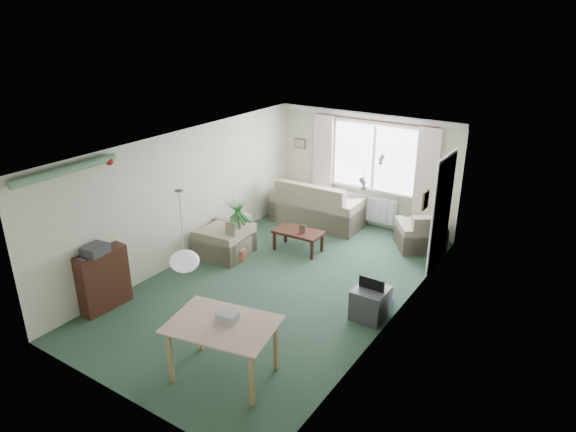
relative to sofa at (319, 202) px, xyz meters
The scene contains 25 objects.
ground 2.91m from the sofa, 73.71° to the right, with size 6.50×6.50×0.00m, color #284332.
window 1.51m from the sofa, 25.56° to the left, with size 1.80×0.03×1.30m, color white.
curtain_rod 2.09m from the sofa, 21.73° to the left, with size 2.60×0.03×0.03m, color black.
curtain_left 0.89m from the sofa, 111.04° to the left, with size 0.45×0.08×2.00m, color beige.
curtain_right 2.32m from the sofa, 10.01° to the left, with size 0.45×0.08×2.00m, color beige.
radiator 1.10m from the sofa, 23.67° to the left, with size 1.20×0.10×0.55m, color white.
doorway 2.89m from the sofa, 11.16° to the right, with size 0.03×0.95×2.00m, color black.
pendant_lamp 5.24m from the sofa, 78.76° to the right, with size 0.36×0.36×0.36m, color white.
tinsel_garland 5.48m from the sofa, 102.46° to the right, with size 1.60×1.60×0.12m, color #196626.
bauble_cluster_a 3.30m from the sofa, 41.33° to the right, with size 0.20×0.20×0.20m, color silver.
bauble_cluster_b 4.25m from the sofa, 51.76° to the right, with size 0.20×0.20×0.20m, color silver.
wall_picture_back 1.42m from the sofa, 148.92° to the left, with size 0.28×0.03×0.22m, color brown.
wall_picture_right 3.36m from the sofa, 29.11° to the right, with size 0.03×0.24×0.30m, color brown.
sofa is the anchor object (origin of this frame).
armchair_corner 2.28m from the sofa, ahead, with size 0.84×0.79×0.75m, color #C7AE96.
armchair_left 2.44m from the sofa, 106.62° to the right, with size 0.91×0.86×0.81m, color #B7AF8A.
coffee_table 1.51m from the sofa, 75.26° to the right, with size 0.92×0.51×0.41m, color black.
photo_frame 1.56m from the sofa, 71.65° to the right, with size 0.12×0.02×0.16m, color brown.
bookshelf 4.90m from the sofa, 102.21° to the right, with size 0.26×0.79×0.96m, color black.
hifi_box 5.01m from the sofa, 101.64° to the right, with size 0.28×0.35×0.14m, color #353439.
houseplant 2.40m from the sofa, 97.55° to the right, with size 0.52×0.52×1.20m, color #1D5520.
dining_table 5.26m from the sofa, 73.01° to the right, with size 1.20×0.80×0.75m, color #B17860.
gift_box 5.18m from the sofa, 72.66° to the right, with size 0.25×0.18×0.12m, color #AFAFB9.
tv_cube 3.76m from the sofa, 48.12° to the right, with size 0.48×0.52×0.48m, color #323236.
pet_bed 3.39m from the sofa, 44.49° to the right, with size 0.56×0.56×0.11m, color navy.
Camera 1 is at (4.29, -6.27, 4.31)m, focal length 32.00 mm.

